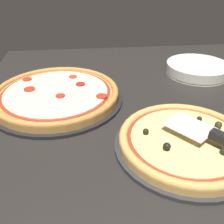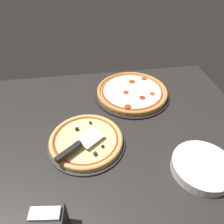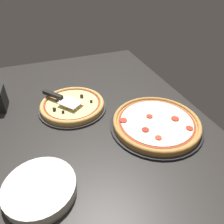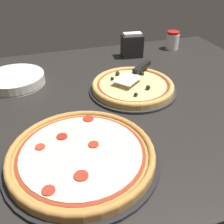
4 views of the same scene
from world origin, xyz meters
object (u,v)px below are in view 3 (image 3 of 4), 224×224
(pizza_back, at_px, (156,122))
(serving_spatula, at_px, (57,97))
(plate_stack, at_px, (40,189))
(pizza_front, at_px, (72,104))

(pizza_back, relative_size, serving_spatula, 1.88)
(pizza_back, bearing_deg, plate_stack, -72.76)
(pizza_front, relative_size, pizza_back, 0.81)
(pizza_front, distance_m, pizza_back, 0.43)
(pizza_back, xyz_separation_m, serving_spatula, (-0.33, -0.39, 0.03))
(serving_spatula, bearing_deg, plate_stack, -16.12)
(pizza_front, distance_m, serving_spatula, 0.09)
(plate_stack, bearing_deg, pizza_back, 107.24)
(pizza_front, height_order, plate_stack, pizza_front)
(pizza_back, relative_size, plate_stack, 1.65)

